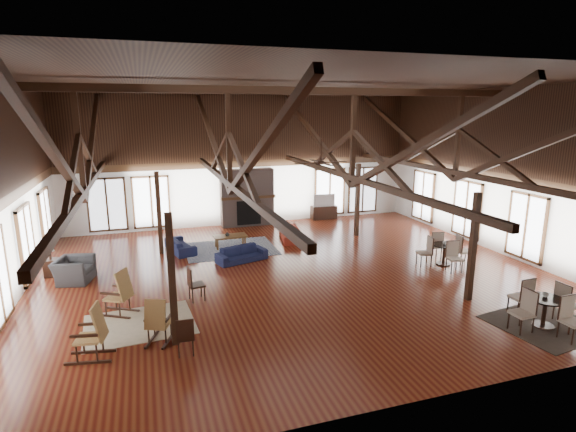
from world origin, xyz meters
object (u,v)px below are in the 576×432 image
object	(u,v)px
sofa_navy_left	(180,245)
cafe_table_far	(444,251)
armchair	(74,270)
sofa_orange	(290,234)
tv_console	(324,212)
sofa_navy_front	(242,254)
cafe_table_near	(545,307)
coffee_table	(230,237)

from	to	relation	value
sofa_navy_left	cafe_table_far	world-z (taller)	cafe_table_far
sofa_navy_left	armchair	world-z (taller)	armchair
sofa_orange	tv_console	bearing A→B (deg)	147.90
sofa_navy_front	armchair	bearing A→B (deg)	166.53
sofa_orange	cafe_table_near	size ratio (longest dim) A/B	0.91
cafe_table_near	sofa_orange	bearing A→B (deg)	111.27
sofa_navy_front	sofa_orange	bearing A→B (deg)	23.00
sofa_navy_front	sofa_navy_left	size ratio (longest dim) A/B	0.99
cafe_table_far	armchair	bearing A→B (deg)	169.60
sofa_navy_front	sofa_orange	distance (m)	3.19
coffee_table	tv_console	distance (m)	6.23
sofa_orange	cafe_table_near	world-z (taller)	cafe_table_near
sofa_orange	armchair	world-z (taller)	armchair
sofa_orange	coffee_table	size ratio (longest dim) A/B	1.39
armchair	tv_console	bearing A→B (deg)	-48.53
sofa_navy_front	armchair	distance (m)	5.35
sofa_navy_left	sofa_orange	xyz separation A→B (m)	(4.41, 0.22, -0.00)
tv_console	coffee_table	bearing A→B (deg)	-147.62
sofa_navy_left	sofa_orange	distance (m)	4.42
sofa_orange	cafe_table_far	bearing A→B (deg)	52.25
cafe_table_near	tv_console	bearing A→B (deg)	93.83
cafe_table_far	tv_console	xyz separation A→B (m)	(-1.35, 7.54, -0.18)
sofa_navy_front	cafe_table_near	size ratio (longest dim) A/B	0.91
sofa_navy_left	cafe_table_near	xyz separation A→B (m)	(7.97, -8.91, 0.25)
sofa_navy_front	cafe_table_far	world-z (taller)	cafe_table_far
cafe_table_far	sofa_navy_left	bearing A→B (deg)	153.18
sofa_navy_left	cafe_table_near	distance (m)	11.96
sofa_navy_left	armchair	size ratio (longest dim) A/B	1.57
sofa_orange	coffee_table	world-z (taller)	sofa_orange
armchair	coffee_table	bearing A→B (deg)	-54.51
armchair	cafe_table_near	xyz separation A→B (m)	(11.35, -6.80, 0.14)
sofa_orange	tv_console	size ratio (longest dim) A/B	1.41
sofa_navy_left	sofa_orange	size ratio (longest dim) A/B	1.01
cafe_table_far	sofa_orange	bearing A→B (deg)	132.17
coffee_table	armchair	distance (m)	5.65
coffee_table	cafe_table_far	bearing A→B (deg)	-34.15
armchair	cafe_table_far	xyz separation A→B (m)	(11.89, -2.18, 0.13)
tv_console	sofa_navy_left	bearing A→B (deg)	-155.59
coffee_table	cafe_table_far	size ratio (longest dim) A/B	0.66
coffee_table	sofa_navy_left	bearing A→B (deg)	175.48
armchair	sofa_navy_left	bearing A→B (deg)	-43.51
coffee_table	tv_console	world-z (taller)	tv_console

